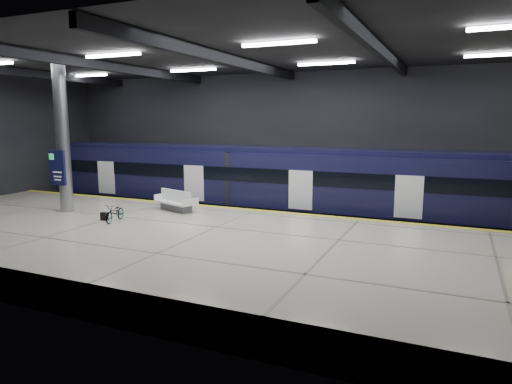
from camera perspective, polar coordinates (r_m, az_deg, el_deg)
The scene contains 10 objects.
ground at distance 19.59m, azimuth -3.52°, elevation -6.88°, with size 30.00×30.00×0.00m, color black.
room_shell at distance 18.85m, azimuth -3.69°, elevation 10.09°, with size 30.10×16.10×8.05m.
platform at distance 17.35m, azimuth -7.35°, elevation -7.16°, with size 30.00×11.00×1.10m, color beige.
safety_strip at distance 21.74m, azimuth -0.22°, elevation -2.27°, with size 30.00×0.40×0.01m, color gold.
rails at distance 24.44m, azimuth 2.41°, elevation -3.47°, with size 30.00×1.52×0.16m.
train at distance 23.86m, azimuth 3.90°, elevation 1.04°, with size 29.40×2.84×3.79m.
bench at distance 21.87m, azimuth -9.97°, elevation -1.43°, with size 2.42×1.61×0.99m.
bicycle at distance 20.15m, azimuth -17.20°, elevation -2.47°, with size 0.52×1.48×0.78m, color #99999E.
pannier_bag at distance 20.59m, azimuth -18.43°, elevation -2.90°, with size 0.30×0.18×0.35m, color black.
info_column at distance 22.92m, azimuth -23.06°, elevation 6.06°, with size 0.90×0.78×6.90m.
Camera 1 is at (8.68, -16.73, 5.37)m, focal length 32.00 mm.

